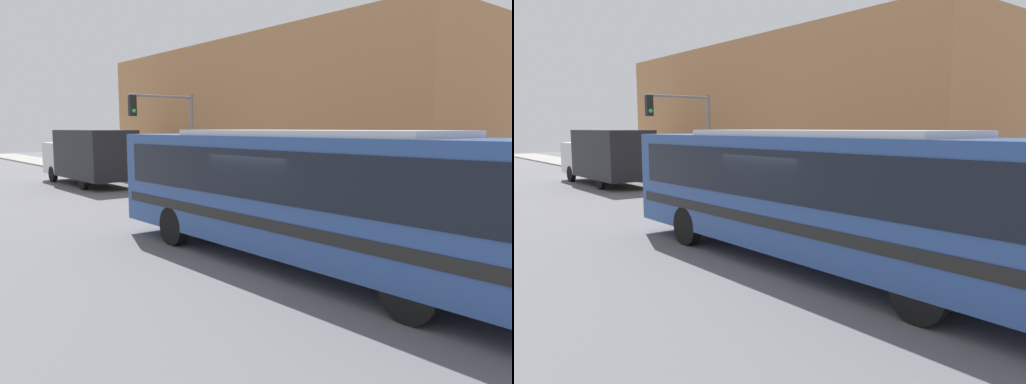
% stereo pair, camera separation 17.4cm
% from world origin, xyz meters
% --- Properties ---
extents(ground_plane, '(120.00, 120.00, 0.00)m').
position_xyz_m(ground_plane, '(0.00, 0.00, 0.00)').
color(ground_plane, slate).
extents(sidewalk, '(3.26, 70.00, 0.12)m').
position_xyz_m(sidewalk, '(6.13, 20.00, 0.06)').
color(sidewalk, gray).
rests_on(sidewalk, ground_plane).
extents(building_facade, '(6.00, 24.77, 7.63)m').
position_xyz_m(building_facade, '(10.76, 13.39, 3.81)').
color(building_facade, '#B27A4C').
rests_on(building_facade, ground_plane).
extents(city_bus, '(2.86, 12.16, 3.04)m').
position_xyz_m(city_bus, '(0.27, -0.56, 1.77)').
color(city_bus, '#2D4C8C').
rests_on(city_bus, ground_plane).
extents(delivery_truck, '(2.40, 8.12, 2.99)m').
position_xyz_m(delivery_truck, '(2.64, 18.50, 1.63)').
color(delivery_truck, black).
rests_on(delivery_truck, ground_plane).
extents(fire_hydrant, '(0.26, 0.36, 0.79)m').
position_xyz_m(fire_hydrant, '(5.10, 4.61, 0.51)').
color(fire_hydrant, '#999999').
rests_on(fire_hydrant, sidewalk).
extents(traffic_light_pole, '(3.28, 0.35, 4.53)m').
position_xyz_m(traffic_light_pole, '(4.03, 12.10, 3.28)').
color(traffic_light_pole, slate).
rests_on(traffic_light_pole, sidewalk).
extents(parking_meter, '(0.14, 0.14, 1.36)m').
position_xyz_m(parking_meter, '(5.10, 9.16, 1.04)').
color(parking_meter, slate).
rests_on(parking_meter, sidewalk).
extents(pedestrian_near_corner, '(0.34, 0.34, 1.67)m').
position_xyz_m(pedestrian_near_corner, '(5.65, 5.96, 0.97)').
color(pedestrian_near_corner, slate).
rests_on(pedestrian_near_corner, sidewalk).
extents(pedestrian_mid_block, '(0.34, 0.34, 1.59)m').
position_xyz_m(pedestrian_mid_block, '(5.73, 7.98, 0.93)').
color(pedestrian_mid_block, '#23283D').
rests_on(pedestrian_mid_block, sidewalk).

